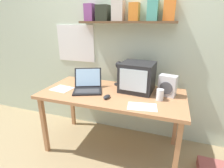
% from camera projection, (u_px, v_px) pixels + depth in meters
% --- Properties ---
extents(ground_plane, '(12.00, 12.00, 0.00)m').
position_uv_depth(ground_plane, '(112.00, 147.00, 2.21)').
color(ground_plane, '#9A865F').
extents(back_wall, '(5.60, 0.24, 2.60)m').
position_uv_depth(back_wall, '(124.00, 37.00, 2.19)').
color(back_wall, beige).
rests_on(back_wall, ground_plane).
extents(corner_desk, '(1.58, 0.75, 0.74)m').
position_uv_depth(corner_desk, '(112.00, 98.00, 1.98)').
color(corner_desk, '#B67A4F').
rests_on(corner_desk, ground_plane).
extents(crt_monitor, '(0.38, 0.37, 0.33)m').
position_uv_depth(crt_monitor, '(137.00, 77.00, 1.96)').
color(crt_monitor, '#232326').
rests_on(crt_monitor, corner_desk).
extents(laptop, '(0.41, 0.41, 0.23)m').
position_uv_depth(laptop, '(88.00, 85.00, 2.01)').
color(laptop, black).
rests_on(laptop, corner_desk).
extents(desk_lamp, '(0.11, 0.14, 0.31)m').
position_uv_depth(desk_lamp, '(119.00, 69.00, 2.09)').
color(desk_lamp, black).
rests_on(desk_lamp, corner_desk).
extents(juice_glass, '(0.07, 0.07, 0.12)m').
position_uv_depth(juice_glass, '(160.00, 95.00, 1.75)').
color(juice_glass, white).
rests_on(juice_glass, corner_desk).
extents(space_heater, '(0.20, 0.14, 0.22)m').
position_uv_depth(space_heater, '(168.00, 86.00, 1.84)').
color(space_heater, silver).
rests_on(space_heater, corner_desk).
extents(computer_mouse, '(0.07, 0.11, 0.03)m').
position_uv_depth(computer_mouse, '(107.00, 97.00, 1.80)').
color(computer_mouse, '#232326').
rests_on(computer_mouse, corner_desk).
extents(open_notebook, '(0.25, 0.22, 0.00)m').
position_uv_depth(open_notebook, '(62.00, 89.00, 2.06)').
color(open_notebook, white).
rests_on(open_notebook, corner_desk).
extents(loose_paper_near_laptop, '(0.29, 0.21, 0.00)m').
position_uv_depth(loose_paper_near_laptop, '(142.00, 107.00, 1.62)').
color(loose_paper_near_laptop, white).
rests_on(loose_paper_near_laptop, corner_desk).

